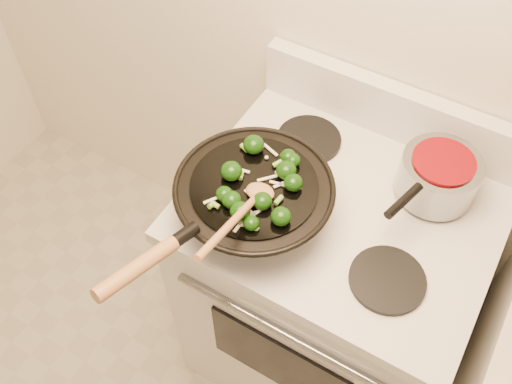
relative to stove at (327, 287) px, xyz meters
The scene contains 5 objects.
stove is the anchor object (origin of this frame).
wok 0.58m from the stove, 138.92° to the right, with size 0.39×0.64×0.21m.
stirfry 0.64m from the stove, 137.14° to the right, with size 0.22×0.26×0.05m.
wooden_spoon 0.69m from the stove, 120.57° to the right, with size 0.07×0.31×0.13m.
saucepan 0.57m from the stove, 38.93° to the left, with size 0.20×0.32×0.12m.
Camera 1 is at (0.19, 0.31, 2.10)m, focal length 40.00 mm.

